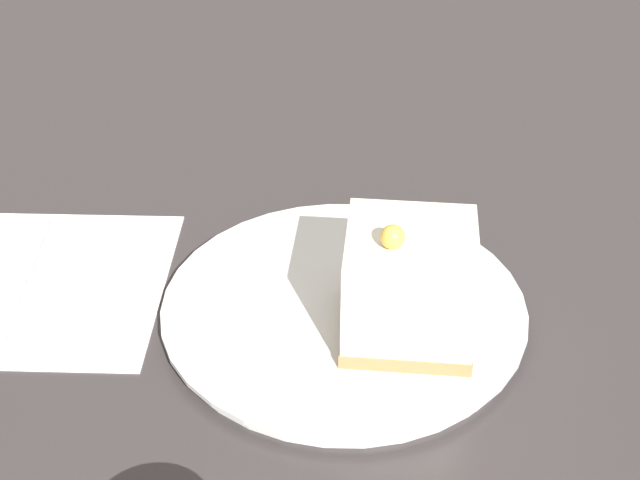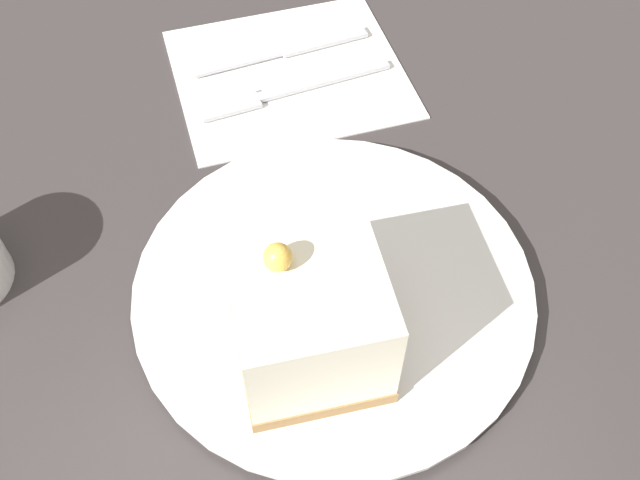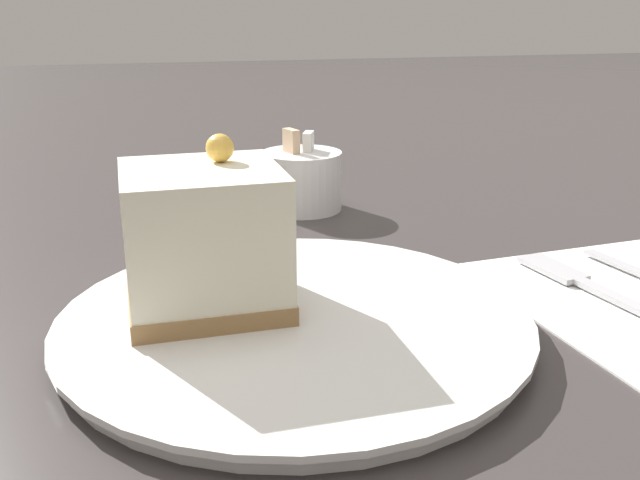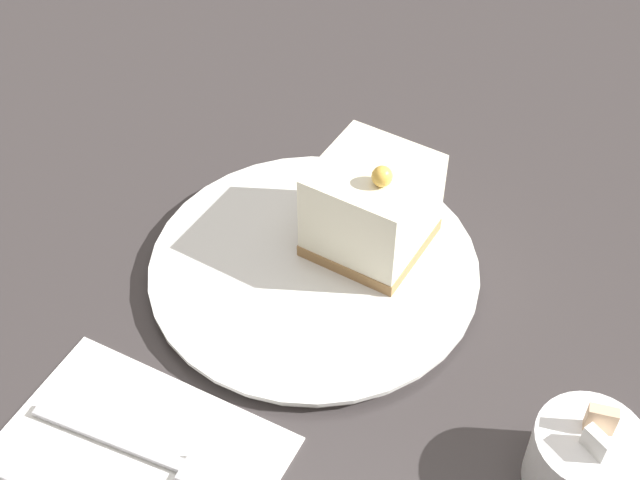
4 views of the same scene
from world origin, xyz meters
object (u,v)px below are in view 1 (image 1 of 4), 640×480
at_px(knife, 26,268).
at_px(fork, 80,293).
at_px(plate, 344,308).
at_px(cake_slice, 409,287).

bearing_deg(knife, fork, 144.17).
bearing_deg(fork, plate, 170.99).
height_order(cake_slice, fork, cake_slice).
relative_size(plate, fork, 1.58).
distance_m(cake_slice, fork, 0.27).
bearing_deg(knife, cake_slice, 160.49).
bearing_deg(plate, knife, -5.30).
relative_size(cake_slice, fork, 0.57).
height_order(fork, knife, same).
height_order(plate, knife, plate).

